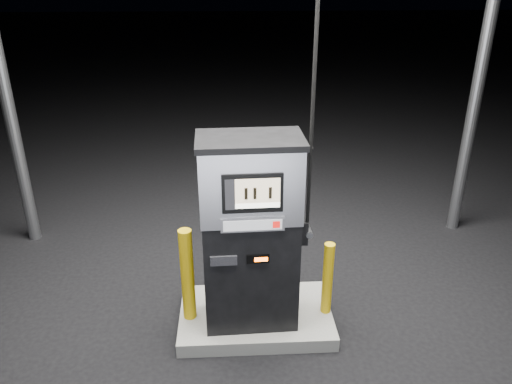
{
  "coord_description": "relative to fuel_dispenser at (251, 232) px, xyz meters",
  "views": [
    {
      "loc": [
        -0.23,
        -4.29,
        3.5
      ],
      "look_at": [
        0.0,
        0.0,
        1.54
      ],
      "focal_mm": 35.0,
      "sensor_mm": 36.0,
      "label": 1
    }
  ],
  "objects": [
    {
      "name": "ground",
      "position": [
        0.05,
        0.1,
        -1.16
      ],
      "size": [
        80.0,
        80.0,
        0.0
      ],
      "primitive_type": "plane",
      "color": "black",
      "rests_on": "ground"
    },
    {
      "name": "pump_island",
      "position": [
        0.05,
        0.1,
        -1.09
      ],
      "size": [
        1.6,
        1.0,
        0.15
      ],
      "primitive_type": "cube",
      "color": "slate",
      "rests_on": "ground"
    },
    {
      "name": "fuel_dispenser",
      "position": [
        0.0,
        0.0,
        0.0
      ],
      "size": [
        1.09,
        0.62,
        4.08
      ],
      "rotation": [
        0.0,
        0.0,
        0.03
      ],
      "color": "black",
      "rests_on": "pump_island"
    },
    {
      "name": "bollard_left",
      "position": [
        -0.64,
        0.06,
        -0.5
      ],
      "size": [
        0.17,
        0.17,
        1.02
      ],
      "primitive_type": "cylinder",
      "rotation": [
        0.0,
        0.0,
        0.36
      ],
      "color": "gold",
      "rests_on": "pump_island"
    },
    {
      "name": "bollard_right",
      "position": [
        0.79,
        0.07,
        -0.6
      ],
      "size": [
        0.11,
        0.11,
        0.82
      ],
      "primitive_type": "cylinder",
      "rotation": [
        0.0,
        0.0,
        -0.01
      ],
      "color": "gold",
      "rests_on": "pump_island"
    }
  ]
}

